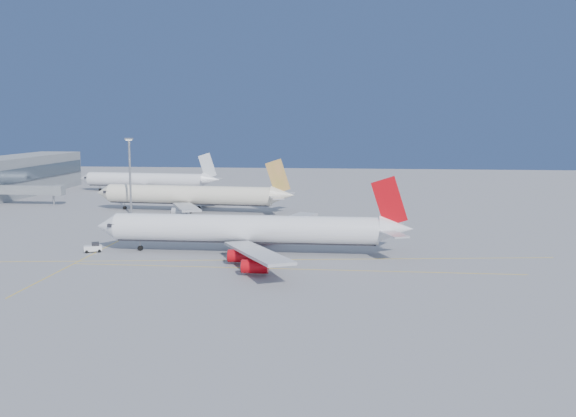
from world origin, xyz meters
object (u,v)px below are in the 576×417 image
object	(u,v)px
airliner_etihad	(193,195)
pushback_tug	(93,248)
airliner_virgin	(252,230)
airliner_third	(148,180)
light_mast	(130,170)

from	to	relation	value
airliner_etihad	pushback_tug	xyz separation A→B (m)	(-6.30, -64.56, -4.26)
airliner_etihad	pushback_tug	distance (m)	65.00
airliner_virgin	pushback_tug	distance (m)	35.68
airliner_virgin	airliner_third	world-z (taller)	airliner_virgin
pushback_tug	airliner_third	bearing A→B (deg)	77.73
airliner_etihad	airliner_third	world-z (taller)	airliner_etihad
airliner_third	light_mast	bearing A→B (deg)	-71.08
airliner_virgin	airliner_etihad	world-z (taller)	airliner_virgin
airliner_third	light_mast	distance (m)	65.29
airliner_etihad	airliner_third	bearing A→B (deg)	126.20
airliner_virgin	light_mast	xyz separation A→B (m)	(-46.06, 52.00, 8.74)
airliner_etihad	airliner_third	distance (m)	61.86
light_mast	airliner_virgin	bearing A→B (deg)	-48.47
pushback_tug	light_mast	xyz separation A→B (m)	(-10.72, 54.56, 12.98)
light_mast	airliner_third	bearing A→B (deg)	103.50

